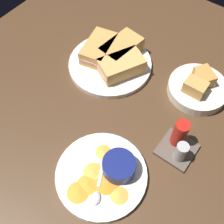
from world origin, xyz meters
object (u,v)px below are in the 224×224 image
(bread_basket_rear, at_px, (198,87))
(plate_chips_companion, at_px, (101,175))
(spoon_by_dark_ramekin, at_px, (115,58))
(ramekin_light_gravy, at_px, (119,166))
(sandwich_half_far, at_px, (121,49))
(sandwich_half_extra, at_px, (99,49))
(condiment_caddy, at_px, (179,143))
(ramekin_dark_sauce, at_px, (99,47))
(spoon_by_gravy_ramekin, at_px, (97,193))
(sandwich_half_near, at_px, (121,66))
(plate_sandwich_main, at_px, (110,64))

(bread_basket_rear, bearing_deg, plate_chips_companion, -10.29)
(spoon_by_dark_ramekin, height_order, ramekin_light_gravy, ramekin_light_gravy)
(sandwich_half_far, xyz_separation_m, sandwich_half_extra, (0.04, -0.06, 0.00))
(plate_chips_companion, distance_m, bread_basket_rear, 0.38)
(plate_chips_companion, height_order, condiment_caddy, condiment_caddy)
(sandwich_half_far, xyz_separation_m, ramekin_dark_sauce, (0.03, -0.06, -0.00))
(spoon_by_dark_ramekin, bearing_deg, condiment_caddy, 64.52)
(spoon_by_gravy_ramekin, bearing_deg, sandwich_half_near, -153.02)
(sandwich_half_far, xyz_separation_m, condiment_caddy, (0.17, 0.30, -0.01))
(plate_sandwich_main, height_order, sandwich_half_extra, sandwich_half_extra)
(spoon_by_gravy_ramekin, distance_m, bread_basket_rear, 0.42)
(spoon_by_gravy_ramekin, relative_size, condiment_caddy, 1.00)
(condiment_caddy, bearing_deg, spoon_by_dark_ramekin, -115.48)
(sandwich_half_near, height_order, bread_basket_rear, bread_basket_rear)
(ramekin_dark_sauce, distance_m, condiment_caddy, 0.39)
(bread_basket_rear, bearing_deg, sandwich_half_extra, -78.94)
(plate_sandwich_main, height_order, condiment_caddy, condiment_caddy)
(sandwich_half_near, xyz_separation_m, ramekin_light_gravy, (0.26, 0.18, -0.00))
(spoon_by_dark_ramekin, distance_m, spoon_by_gravy_ramekin, 0.42)
(sandwich_half_extra, relative_size, ramekin_dark_sauce, 1.86)
(ramekin_dark_sauce, xyz_separation_m, condiment_caddy, (0.14, 0.37, -0.00))
(plate_sandwich_main, height_order, bread_basket_rear, bread_basket_rear)
(plate_chips_companion, height_order, bread_basket_rear, bread_basket_rear)
(plate_sandwich_main, xyz_separation_m, spoon_by_gravy_ramekin, (0.34, 0.22, 0.01))
(sandwich_half_far, bearing_deg, spoon_by_gravy_ramekin, 28.35)
(ramekin_light_gravy, height_order, bread_basket_rear, bread_basket_rear)
(ramekin_dark_sauce, relative_size, spoon_by_dark_ramekin, 0.79)
(plate_chips_companion, bearing_deg, spoon_by_gravy_ramekin, 25.96)
(plate_chips_companion, relative_size, spoon_by_gravy_ramekin, 2.35)
(spoon_by_dark_ramekin, relative_size, ramekin_light_gravy, 1.24)
(sandwich_half_far, xyz_separation_m, spoon_by_dark_ramekin, (0.03, -0.00, -0.02))
(sandwich_half_extra, height_order, spoon_by_gravy_ramekin, sandwich_half_extra)
(condiment_caddy, bearing_deg, bread_basket_rear, -167.23)
(plate_sandwich_main, xyz_separation_m, spoon_by_dark_ramekin, (-0.02, 0.00, 0.01))
(bread_basket_rear, bearing_deg, ramekin_light_gravy, -6.64)
(spoon_by_gravy_ramekin, bearing_deg, plate_sandwich_main, -147.44)
(plate_chips_companion, bearing_deg, ramekin_light_gravy, 140.19)
(ramekin_dark_sauce, relative_size, bread_basket_rear, 0.45)
(ramekin_dark_sauce, height_order, plate_chips_companion, ramekin_dark_sauce)
(spoon_by_dark_ramekin, relative_size, plate_chips_companion, 0.44)
(sandwich_half_far, distance_m, ramekin_light_gravy, 0.38)
(spoon_by_dark_ramekin, bearing_deg, plate_sandwich_main, -11.67)
(sandwich_half_near, distance_m, bread_basket_rear, 0.23)
(sandwich_half_extra, bearing_deg, plate_sandwich_main, 80.84)
(sandwich_half_extra, height_order, bread_basket_rear, bread_basket_rear)
(ramekin_light_gravy, relative_size, condiment_caddy, 0.84)
(bread_basket_rear, distance_m, condiment_caddy, 0.20)
(sandwich_half_extra, distance_m, spoon_by_gravy_ramekin, 0.44)
(ramekin_light_gravy, xyz_separation_m, spoon_by_gravy_ramekin, (0.08, -0.01, -0.02))
(ramekin_light_gravy, height_order, spoon_by_gravy_ramekin, ramekin_light_gravy)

